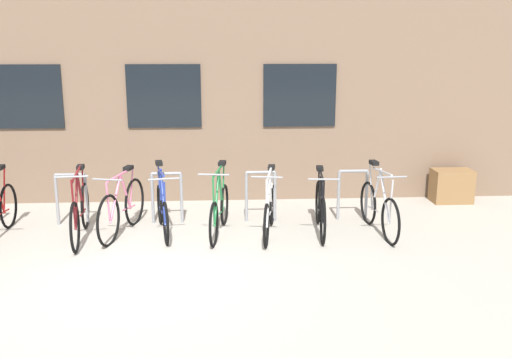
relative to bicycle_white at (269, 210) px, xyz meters
The scene contains 11 objects.
ground_plane 2.15m from the bicycle_white, 143.94° to the right, with size 42.00×42.00×0.00m, color #B2ADA0.
storefront_building 6.00m from the bicycle_white, 107.68° to the left, with size 28.00×6.86×4.90m.
bike_rack 1.72m from the bicycle_white, 157.57° to the left, with size 6.51×0.05×0.84m.
bicycle_white is the anchor object (origin of this frame).
bicycle_black 0.79m from the bicycle_white, ahead, with size 0.44×1.68×0.98m.
bicycle_green 0.75m from the bicycle_white, behind, with size 0.44×1.66×1.07m.
bicycle_pink 2.22m from the bicycle_white, behind, with size 0.53×1.72×1.00m.
bicycle_silver 1.66m from the bicycle_white, ahead, with size 0.44×1.67×1.08m.
bicycle_blue 1.62m from the bicycle_white, behind, with size 0.48×1.63×1.07m.
bicycle_maroon 2.79m from the bicycle_white, behind, with size 0.44×1.80×1.08m.
planter_box 3.81m from the bicycle_white, 24.90° to the left, with size 0.70×0.44×0.60m, color olive.
Camera 1 is at (1.04, -6.80, 2.77)m, focal length 39.31 mm.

